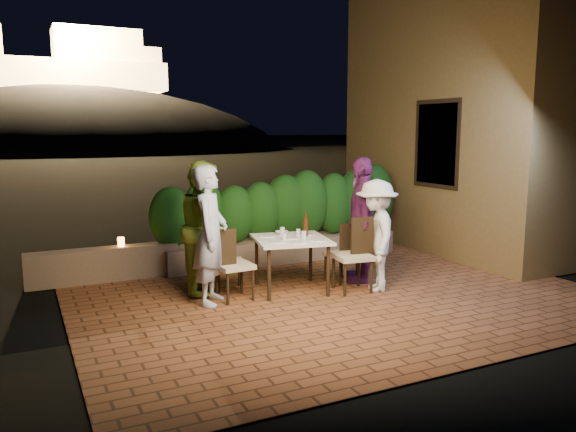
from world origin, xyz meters
TOP-DOWN VIEW (x-y plane):
  - ground at (0.00, 0.00)m, footprint 400.00×400.00m
  - terrace_floor at (0.00, 0.50)m, footprint 7.00×6.00m
  - building_wall at (3.60, 2.00)m, footprint 1.60×5.00m
  - window_pane at (2.82, 1.50)m, footprint 0.08×1.00m
  - window_frame at (2.81, 1.50)m, footprint 0.06×1.15m
  - planter at (0.20, 2.30)m, footprint 4.20×0.55m
  - hedge at (0.20, 2.30)m, footprint 4.00×0.70m
  - parapet at (-2.80, 2.30)m, footprint 2.20×0.30m
  - hill at (2.00, 60.00)m, footprint 52.00×40.00m
  - fortress at (2.00, 60.00)m, footprint 26.00×8.00m
  - dining_table at (-0.49, 0.62)m, footprint 1.17×1.17m
  - plate_nw at (-0.78, 0.44)m, footprint 0.24×0.24m
  - plate_sw at (-0.73, 0.90)m, footprint 0.24×0.24m
  - plate_ne at (-0.24, 0.31)m, footprint 0.23×0.23m
  - plate_se at (-0.18, 0.76)m, footprint 0.24×0.24m
  - plate_centre at (-0.48, 0.63)m, footprint 0.24×0.24m
  - plate_front at (-0.53, 0.27)m, footprint 0.24×0.24m
  - glass_nw at (-0.65, 0.52)m, footprint 0.06×0.06m
  - glass_sw at (-0.52, 0.84)m, footprint 0.07×0.07m
  - glass_ne at (-0.36, 0.49)m, footprint 0.07×0.07m
  - glass_se at (-0.33, 0.72)m, footprint 0.06×0.06m
  - beer_bottle at (-0.24, 0.65)m, footprint 0.07×0.07m
  - bowl at (-0.48, 0.94)m, footprint 0.21×0.21m
  - chair_left_front at (-1.36, 0.57)m, footprint 0.48×0.48m
  - chair_left_back at (-1.27, 1.03)m, footprint 0.47×0.47m
  - chair_right_front at (0.26, 0.21)m, footprint 0.54×0.54m
  - chair_right_back at (0.39, 0.71)m, footprint 0.47×0.47m
  - diner_blue at (-1.69, 0.55)m, footprint 0.71×0.79m
  - diner_green at (-1.59, 1.10)m, footprint 0.96×1.08m
  - diner_white at (0.59, 0.11)m, footprint 0.96×1.17m
  - diner_purple at (0.68, 0.63)m, footprint 0.94×1.17m
  - parapet_lamp at (-2.53, 2.30)m, footprint 0.10×0.10m

SIDE VIEW (x-z plane):
  - hill at x=2.00m, z-range -15.00..7.00m
  - terrace_floor at x=0.00m, z-range -0.15..0.00m
  - ground at x=0.00m, z-range -0.02..-0.02m
  - planter at x=0.20m, z-range 0.00..0.40m
  - parapet at x=-2.80m, z-range 0.00..0.50m
  - dining_table at x=-0.49m, z-range 0.00..0.75m
  - chair_left_back at x=-1.27m, z-range 0.00..0.85m
  - chair_right_back at x=0.39m, z-range 0.00..0.88m
  - chair_left_front at x=-1.36m, z-range 0.00..0.96m
  - chair_right_front at x=0.26m, z-range 0.00..1.05m
  - parapet_lamp at x=-2.53m, z-range 0.50..0.64m
  - plate_ne at x=-0.24m, z-range 0.75..0.76m
  - plate_front at x=-0.53m, z-range 0.75..0.76m
  - plate_nw at x=-0.78m, z-range 0.75..0.76m
  - plate_se at x=-0.18m, z-range 0.75..0.76m
  - plate_centre at x=-0.48m, z-range 0.75..0.76m
  - plate_sw at x=-0.73m, z-range 0.75..0.76m
  - bowl at x=-0.48m, z-range 0.75..0.80m
  - diner_white at x=0.59m, z-range 0.00..1.57m
  - glass_nw at x=-0.65m, z-range 0.75..0.85m
  - glass_se at x=-0.33m, z-range 0.75..0.85m
  - glass_ne at x=-0.36m, z-range 0.75..0.86m
  - glass_sw at x=-0.52m, z-range 0.75..0.87m
  - diner_blue at x=-1.69m, z-range 0.00..1.81m
  - diner_green at x=-1.59m, z-range 0.00..1.83m
  - beer_bottle at x=-0.24m, z-range 0.75..1.09m
  - diner_purple at x=0.68m, z-range 0.00..1.86m
  - hedge at x=0.20m, z-range 0.40..1.50m
  - window_pane at x=2.82m, z-range 1.30..2.70m
  - window_frame at x=2.81m, z-range 1.23..2.77m
  - building_wall at x=3.60m, z-range 0.00..5.00m
  - fortress at x=2.00m, z-range 6.50..14.50m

